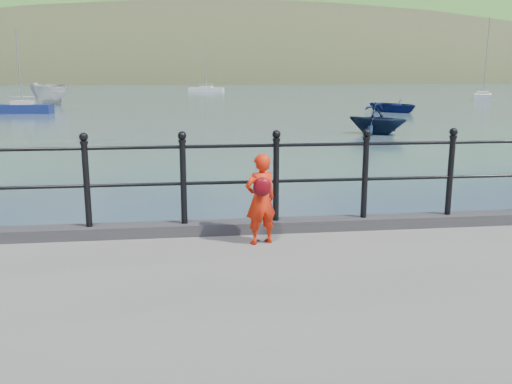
{
  "coord_description": "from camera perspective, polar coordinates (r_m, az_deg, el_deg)",
  "views": [
    {
      "loc": [
        -0.53,
        -6.99,
        3.05
      ],
      "look_at": [
        0.33,
        -0.2,
        1.55
      ],
      "focal_mm": 38.0,
      "sensor_mm": 36.0,
      "label": 1
    }
  ],
  "objects": [
    {
      "name": "launch_navy",
      "position": [
        28.65,
        12.63,
        7.58
      ],
      "size": [
        4.12,
        4.11,
        1.65
      ],
      "primitive_type": "imported",
      "rotation": [
        0.0,
        0.0,
        0.79
      ],
      "color": "black",
      "rests_on": "ground"
    },
    {
      "name": "sailboat_port",
      "position": [
        46.75,
        -23.34,
        8.02
      ],
      "size": [
        4.53,
        1.77,
        6.67
      ],
      "rotation": [
        0.0,
        0.0,
        -0.08
      ],
      "color": "navy",
      "rests_on": "ground"
    },
    {
      "name": "child",
      "position": [
        6.56,
        0.5,
        -0.71
      ],
      "size": [
        0.47,
        0.39,
        1.12
      ],
      "rotation": [
        0.0,
        0.0,
        3.49
      ],
      "color": "red",
      "rests_on": "quay"
    },
    {
      "name": "kerb",
      "position": [
        7.14,
        -2.68,
        -3.71
      ],
      "size": [
        60.0,
        0.3,
        0.15
      ],
      "primitive_type": "cube",
      "color": "#28282B",
      "rests_on": "quay"
    },
    {
      "name": "ground",
      "position": [
        7.65,
        -2.69,
        -11.17
      ],
      "size": [
        600.0,
        600.0,
        0.0
      ],
      "primitive_type": "plane",
      "color": "#2D4251",
      "rests_on": "ground"
    },
    {
      "name": "far_shore",
      "position": [
        250.77,
        1.74,
        6.46
      ],
      "size": [
        830.0,
        200.0,
        156.0
      ],
      "color": "#333A21",
      "rests_on": "ground"
    },
    {
      "name": "launch_white",
      "position": [
        55.96,
        -20.93,
        9.58
      ],
      "size": [
        3.51,
        6.27,
        2.29
      ],
      "primitive_type": "imported",
      "rotation": [
        0.0,
        0.0,
        -0.23
      ],
      "color": "beige",
      "rests_on": "ground"
    },
    {
      "name": "sailboat_far",
      "position": [
        71.89,
        22.78,
        9.23
      ],
      "size": [
        5.1,
        6.9,
        9.76
      ],
      "rotation": [
        0.0,
        0.0,
        1.04
      ],
      "color": "silver",
      "rests_on": "ground"
    },
    {
      "name": "launch_blue",
      "position": [
        46.32,
        14.36,
        8.8
      ],
      "size": [
        4.89,
        5.74,
        1.01
      ],
      "primitive_type": "imported",
      "rotation": [
        0.0,
        0.0,
        0.34
      ],
      "color": "navy",
      "rests_on": "ground"
    },
    {
      "name": "sailboat_deep",
      "position": [
        96.88,
        -5.25,
        10.68
      ],
      "size": [
        6.36,
        3.5,
        9.02
      ],
      "rotation": [
        0.0,
        0.0,
        -0.29
      ],
      "color": "silver",
      "rests_on": "ground"
    },
    {
      "name": "railing",
      "position": [
        6.97,
        -2.74,
        2.21
      ],
      "size": [
        18.11,
        0.11,
        1.2
      ],
      "color": "black",
      "rests_on": "kerb"
    }
  ]
}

